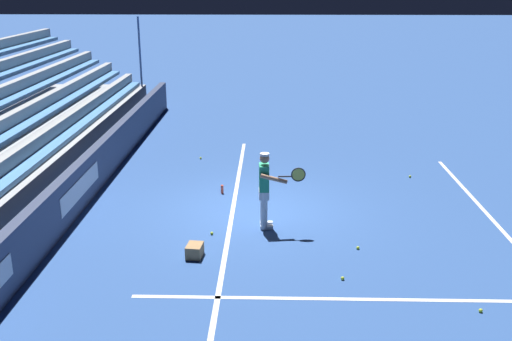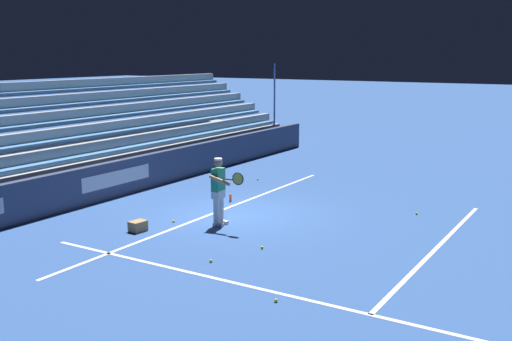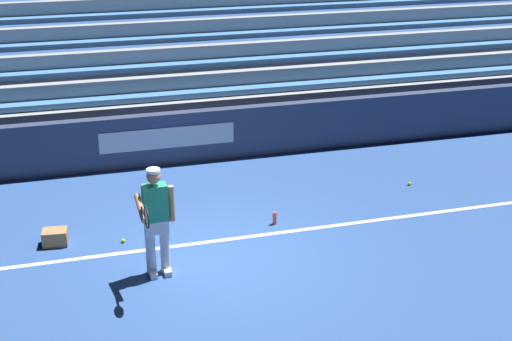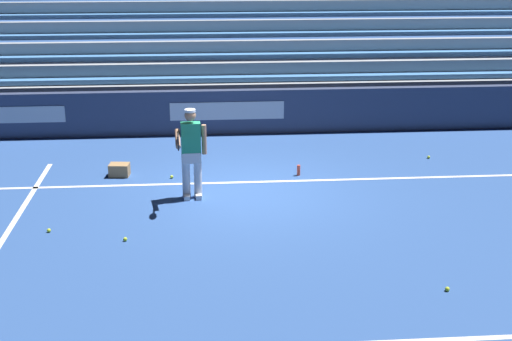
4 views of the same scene
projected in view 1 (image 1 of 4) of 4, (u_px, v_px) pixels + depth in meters
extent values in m
plane|color=#2D5193|center=(254.00, 210.00, 14.28)|extent=(160.00, 160.00, 0.00)
cube|color=white|center=(233.00, 210.00, 14.29)|extent=(12.00, 0.10, 0.01)
cube|color=white|center=(479.00, 301.00, 10.27)|extent=(0.10, 12.00, 0.01)
cube|color=white|center=(486.00, 212.00, 14.14)|extent=(8.22, 0.10, 0.01)
cube|color=#384260|center=(78.00, 187.00, 14.21)|extent=(23.43, 0.24, 1.10)
cube|color=silver|center=(81.00, 187.00, 14.02)|extent=(2.80, 0.01, 0.44)
cube|color=#4C89CC|center=(33.00, 161.00, 14.05)|extent=(21.81, 0.40, 0.12)
cube|color=#9EA3A8|center=(21.00, 155.00, 14.01)|extent=(22.26, 0.24, 0.45)
cylinder|color=#4C70B2|center=(141.00, 66.00, 24.08)|extent=(0.08, 0.08, 3.85)
cylinder|color=silver|center=(264.00, 207.00, 13.27)|extent=(0.15, 0.15, 0.88)
cylinder|color=silver|center=(264.00, 211.00, 13.06)|extent=(0.15, 0.15, 0.88)
cube|color=white|center=(266.00, 223.00, 13.39)|extent=(0.12, 0.29, 0.09)
cube|color=white|center=(267.00, 227.00, 13.19)|extent=(0.12, 0.29, 0.09)
cube|color=silver|center=(264.00, 194.00, 13.06)|extent=(0.35, 0.24, 0.20)
cube|color=#239366|center=(264.00, 177.00, 12.94)|extent=(0.37, 0.23, 0.58)
sphere|color=#A37556|center=(265.00, 158.00, 12.81)|extent=(0.21, 0.21, 0.21)
cylinder|color=white|center=(265.00, 154.00, 12.78)|extent=(0.20, 0.20, 0.05)
cylinder|color=#A37556|center=(264.00, 176.00, 13.19)|extent=(0.09, 0.09, 0.56)
cylinder|color=#A37556|center=(274.00, 179.00, 12.70)|extent=(0.12, 0.59, 0.24)
cylinder|color=black|center=(285.00, 177.00, 12.69)|extent=(0.05, 0.30, 0.03)
torus|color=black|center=(298.00, 175.00, 12.68)|extent=(0.04, 0.31, 0.31)
cylinder|color=#D6D14C|center=(298.00, 175.00, 12.68)|extent=(0.02, 0.27, 0.27)
cube|color=#A87F51|center=(195.00, 251.00, 11.86)|extent=(0.43, 0.34, 0.26)
sphere|color=#CCE533|center=(358.00, 248.00, 12.21)|extent=(0.07, 0.07, 0.07)
sphere|color=#CCE533|center=(410.00, 176.00, 16.61)|extent=(0.07, 0.07, 0.07)
sphere|color=#CCE533|center=(481.00, 311.00, 9.91)|extent=(0.07, 0.07, 0.07)
sphere|color=#CCE533|center=(212.00, 233.00, 12.91)|extent=(0.07, 0.07, 0.07)
sphere|color=#CCE533|center=(201.00, 158.00, 18.30)|extent=(0.07, 0.07, 0.07)
sphere|color=#CCE533|center=(343.00, 278.00, 10.98)|extent=(0.07, 0.07, 0.07)
cylinder|color=#EA4C33|center=(222.00, 189.00, 15.37)|extent=(0.07, 0.07, 0.22)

